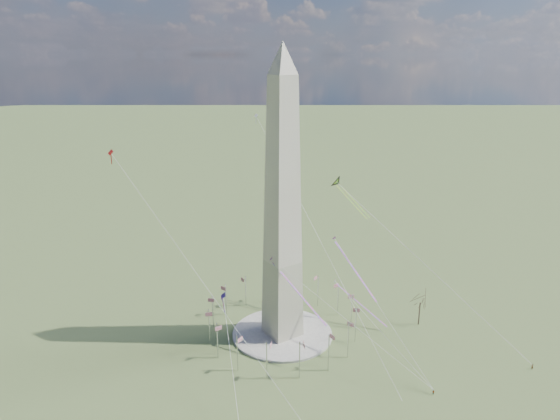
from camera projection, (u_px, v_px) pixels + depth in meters
ground at (282, 334)px, 180.17m from camera, size 2000.00×2000.00×0.00m
plaza at (282, 333)px, 180.05m from camera, size 36.00×36.00×0.80m
washington_monument at (283, 208)px, 165.90m from camera, size 15.56×15.56×100.00m
flagpole_ring at (282, 316)px, 178.01m from camera, size 54.40×54.40×13.00m
tree_near at (420, 301)px, 184.16m from camera, size 7.73×7.73×13.53m
person_east at (532, 366)px, 160.05m from camera, size 0.69×0.45×1.88m
person_centre at (433, 392)px, 148.16m from camera, size 0.96×0.69×1.52m
kite_delta_black at (339, 184)px, 189.65m from camera, size 7.72×17.27×14.06m
kite_diamond_purple at (223, 298)px, 162.71m from camera, size 2.03×2.81×8.24m
kite_streamer_left at (348, 259)px, 171.01m from camera, size 2.21×23.42×16.08m
kite_streamer_mid at (289, 281)px, 163.97m from camera, size 6.84×24.38×16.95m
kite_streamer_right at (353, 297)px, 185.52m from camera, size 11.24×19.57×14.76m
kite_small_red at (111, 154)px, 162.29m from camera, size 1.37×1.97×4.92m
kite_small_white at (256, 117)px, 201.29m from camera, size 1.17×1.52×3.92m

